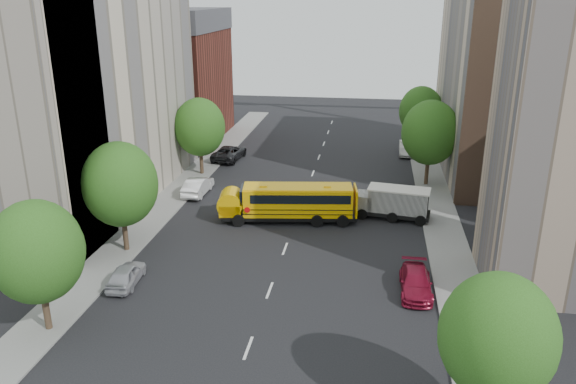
% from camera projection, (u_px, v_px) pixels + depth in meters
% --- Properties ---
extents(ground, '(120.00, 120.00, 0.00)m').
position_uv_depth(ground, '(289.00, 237.00, 41.80)').
color(ground, black).
rests_on(ground, ground).
extents(sidewalk_left, '(3.00, 80.00, 0.12)m').
position_uv_depth(sidewalk_left, '(166.00, 205.00, 48.09)').
color(sidewalk_left, slate).
rests_on(sidewalk_left, ground).
extents(sidewalk_right, '(3.00, 80.00, 0.12)m').
position_uv_depth(sidewalk_right, '(441.00, 220.00, 44.78)').
color(sidewalk_right, slate).
rests_on(sidewalk_right, ground).
extents(lane_markings, '(0.15, 64.00, 0.01)m').
position_uv_depth(lane_markings, '(306.00, 193.00, 51.11)').
color(lane_markings, silver).
rests_on(lane_markings, ground).
extents(building_left_cream, '(10.00, 26.00, 20.00)m').
position_uv_depth(building_left_cream, '(86.00, 85.00, 46.63)').
color(building_left_cream, beige).
rests_on(building_left_cream, ground).
extents(building_left_redbrick, '(10.00, 15.00, 13.00)m').
position_uv_depth(building_left_redbrick, '(178.00, 86.00, 68.29)').
color(building_left_redbrick, maroon).
rests_on(building_left_redbrick, ground).
extents(building_left_near, '(10.00, 7.00, 17.00)m').
position_uv_depth(building_left_near, '(12.00, 131.00, 37.35)').
color(building_left_near, beige).
rests_on(building_left_near, ground).
extents(building_right_far, '(10.00, 22.00, 18.00)m').
position_uv_depth(building_right_far, '(502.00, 82.00, 54.84)').
color(building_right_far, beige).
rests_on(building_right_far, ground).
extents(building_right_sidewall, '(10.10, 0.30, 18.00)m').
position_uv_depth(building_right_sidewall, '(530.00, 102.00, 44.59)').
color(building_right_sidewall, brown).
rests_on(building_right_sidewall, ground).
extents(street_tree_0, '(4.80, 4.80, 7.41)m').
position_uv_depth(street_tree_0, '(37.00, 252.00, 28.78)').
color(street_tree_0, '#38281C').
rests_on(street_tree_0, ground).
extents(street_tree_1, '(5.12, 5.12, 7.90)m').
position_uv_depth(street_tree_1, '(120.00, 184.00, 38.00)').
color(street_tree_1, '#38281C').
rests_on(street_tree_1, ground).
extents(street_tree_2, '(4.99, 4.99, 7.71)m').
position_uv_depth(street_tree_2, '(200.00, 127.00, 54.80)').
color(street_tree_2, '#38281C').
rests_on(street_tree_2, ground).
extents(street_tree_3, '(4.61, 4.61, 7.11)m').
position_uv_depth(street_tree_3, '(498.00, 337.00, 21.96)').
color(street_tree_3, '#38281C').
rests_on(street_tree_3, ground).
extents(street_tree_4, '(5.25, 5.25, 8.10)m').
position_uv_depth(street_tree_4, '(430.00, 133.00, 51.56)').
color(street_tree_4, '#38281C').
rests_on(street_tree_4, ground).
extents(street_tree_5, '(4.86, 4.86, 7.51)m').
position_uv_depth(street_tree_5, '(421.00, 111.00, 62.87)').
color(street_tree_5, '#38281C').
rests_on(street_tree_5, ground).
extents(school_bus, '(10.86, 3.86, 3.00)m').
position_uv_depth(school_bus, '(288.00, 201.00, 44.34)').
color(school_bus, black).
rests_on(school_bus, ground).
extents(safari_truck, '(6.27, 3.06, 2.58)m').
position_uv_depth(safari_truck, '(393.00, 202.00, 44.97)').
color(safari_truck, black).
rests_on(safari_truck, ground).
extents(parked_car_0, '(1.85, 4.00, 1.33)m').
position_uv_depth(parked_car_0, '(126.00, 275.00, 34.86)').
color(parked_car_0, '#AAAAB1').
rests_on(parked_car_0, ground).
extents(parked_car_1, '(1.75, 4.74, 1.55)m').
position_uv_depth(parked_car_1, '(198.00, 186.00, 50.56)').
color(parked_car_1, silver).
rests_on(parked_car_1, ground).
extents(parked_car_2, '(3.13, 5.84, 1.56)m').
position_uv_depth(parked_car_2, '(229.00, 153.00, 61.16)').
color(parked_car_2, black).
rests_on(parked_car_2, ground).
extents(parked_car_3, '(1.89, 4.58, 1.33)m').
position_uv_depth(parked_car_3, '(416.00, 282.00, 33.93)').
color(parked_car_3, maroon).
rests_on(parked_car_3, ground).
extents(parked_car_5, '(1.67, 4.53, 1.48)m').
position_uv_depth(parked_car_5, '(406.00, 148.00, 63.01)').
color(parked_car_5, '#AAA9A5').
rests_on(parked_car_5, ground).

